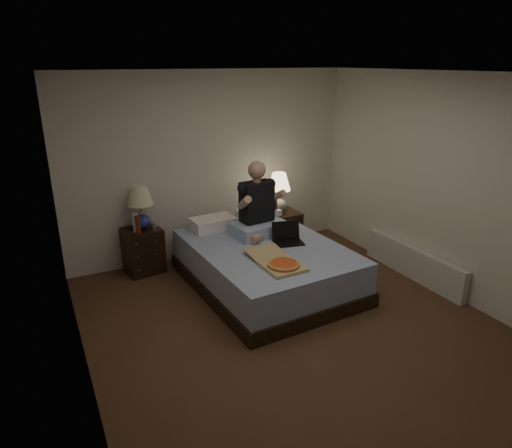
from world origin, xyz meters
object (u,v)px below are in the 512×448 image
laptop (289,234)px  pizza_box (283,265)px  lamp_right (279,193)px  water_bottle (135,222)px  bed (266,265)px  nightstand_right (282,232)px  beer_bottle_right (275,207)px  beer_bottle_left (138,224)px  nightstand_left (143,250)px  person (259,199)px  lamp_left (141,208)px  soda_can (154,226)px  radiator (413,263)px

laptop → pizza_box: size_ratio=0.45×
lamp_right → water_bottle: (-1.96, 0.14, -0.17)m
bed → nightstand_right: 1.06m
water_bottle → beer_bottle_right: water_bottle is taller
beer_bottle_left → nightstand_left: bearing=63.4°
nightstand_right → laptop: laptop is taller
nightstand_right → water_bottle: bearing=174.9°
person → bed: bearing=-109.7°
lamp_left → bed: bearing=-41.6°
person → lamp_right: bearing=35.0°
nightstand_right → lamp_left: size_ratio=1.07×
soda_can → pizza_box: bearing=-59.3°
soda_can → laptop: (1.36, -1.02, 0.01)m
bed → beer_bottle_right: size_ratio=9.15×
radiator → laptop: bearing=158.8°
beer_bottle_left → pizza_box: 1.96m
lamp_left → soda_can: bearing=-44.0°
beer_bottle_right → radiator: beer_bottle_right is taller
bed → soda_can: soda_can is taller
bed → water_bottle: (-1.31, 0.99, 0.45)m
radiator → water_bottle: bearing=151.9°
nightstand_right → beer_bottle_right: 0.44m
bed → nightstand_left: 1.62m
lamp_right → soda_can: 1.76m
bed → laptop: 0.47m
nightstand_left → radiator: (2.99, -1.70, -0.09)m
lamp_right → pizza_box: lamp_right is taller
nightstand_right → person: bearing=-143.0°
beer_bottle_left → lamp_left: bearing=58.9°
bed → water_bottle: 1.70m
nightstand_left → person: person is taller
nightstand_left → beer_bottle_left: (-0.06, -0.12, 0.41)m
lamp_left → beer_bottle_right: 1.78m
nightstand_right → soda_can: (-1.77, 0.15, 0.34)m
beer_bottle_left → laptop: beer_bottle_left is taller
lamp_left → pizza_box: 2.05m
water_bottle → beer_bottle_left: (0.02, -0.06, -0.01)m
soda_can → radiator: (2.85, -1.60, -0.44)m
beer_bottle_left → pizza_box: bearing=-53.9°
person → pizza_box: 1.12m
nightstand_right → beer_bottle_left: 2.02m
soda_can → pizza_box: (0.95, -1.61, -0.07)m
nightstand_left → beer_bottle_left: size_ratio=2.54×
beer_bottle_right → pizza_box: 1.55m
lamp_left → laptop: bearing=-37.6°
nightstand_left → beer_bottle_left: 0.43m
laptop → pizza_box: 0.71m
lamp_left → beer_bottle_left: size_ratio=2.43×
lamp_left → soda_can: 0.28m
bed → beer_bottle_right: bearing=51.7°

